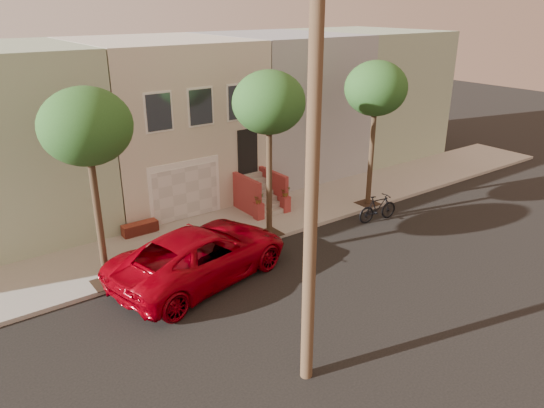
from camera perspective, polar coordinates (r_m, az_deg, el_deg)
ground at (r=17.04m, az=4.72°, el=-8.99°), size 90.00×90.00×0.00m
sidewalk at (r=20.87m, az=-4.87°, el=-2.79°), size 40.00×3.70×0.15m
house_row at (r=24.75m, az=-12.32°, el=9.37°), size 33.10×11.70×7.00m
tree_left at (r=15.86m, az=-19.94°, el=7.96°), size 2.70×2.57×6.30m
tree_mid at (r=18.69m, az=-0.34°, el=11.10°), size 2.70×2.57×6.30m
tree_right at (r=22.31m, az=11.48°, el=12.37°), size 2.70×2.57×6.30m
pickup_truck at (r=17.16m, az=-7.87°, el=-5.56°), size 6.82×4.24×1.76m
motorcycle at (r=22.01m, az=11.69°, el=-0.44°), size 1.98×0.79×1.15m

